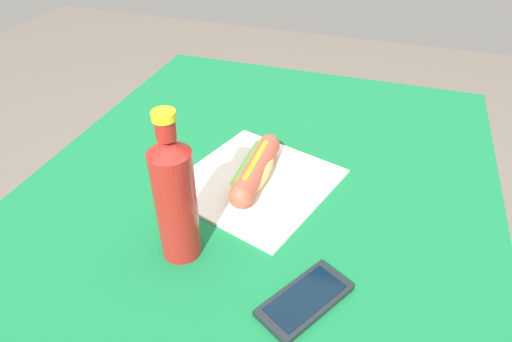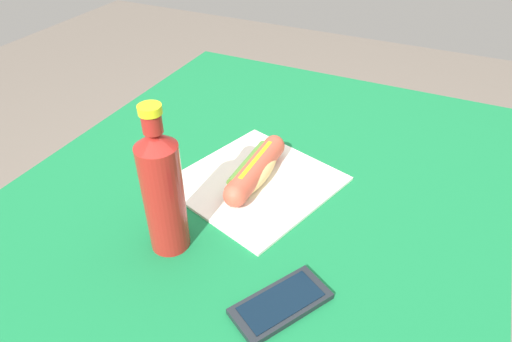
{
  "view_description": "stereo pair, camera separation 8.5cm",
  "coord_description": "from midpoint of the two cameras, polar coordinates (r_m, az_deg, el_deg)",
  "views": [
    {
      "loc": [
        -0.66,
        -0.21,
        1.31
      ],
      "look_at": [
        -0.01,
        0.01,
        0.8
      ],
      "focal_mm": 31.24,
      "sensor_mm": 36.0,
      "label": 1
    },
    {
      "loc": [
        -0.63,
        -0.28,
        1.31
      ],
      "look_at": [
        -0.01,
        0.01,
        0.8
      ],
      "focal_mm": 31.24,
      "sensor_mm": 36.0,
      "label": 2
    }
  ],
  "objects": [
    {
      "name": "dining_table",
      "position": [
        0.97,
        3.32,
        -8.05
      ],
      "size": [
        1.08,
        0.9,
        0.77
      ],
      "color": "brown",
      "rests_on": "ground"
    },
    {
      "name": "paper_wrapper",
      "position": [
        0.87,
        2.81,
        -1.53
      ],
      "size": [
        0.34,
        0.34,
        0.01
      ],
      "primitive_type": "cube",
      "rotation": [
        0.0,
        0.0,
        -0.31
      ],
      "color": "silver",
      "rests_on": "dining_table"
    },
    {
      "name": "cell_phone",
      "position": [
        0.67,
        7.01,
        -16.68
      ],
      "size": [
        0.16,
        0.13,
        0.01
      ],
      "color": "black",
      "rests_on": "dining_table"
    },
    {
      "name": "soda_bottle",
      "position": [
        0.68,
        -8.38,
        -2.58
      ],
      "size": [
        0.06,
        0.06,
        0.26
      ],
      "color": "maroon",
      "rests_on": "dining_table"
    },
    {
      "name": "hot_dog",
      "position": [
        0.85,
        2.81,
        0.12
      ],
      "size": [
        0.22,
        0.05,
        0.05
      ],
      "color": "#E5BC75",
      "rests_on": "paper_wrapper"
    }
  ]
}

